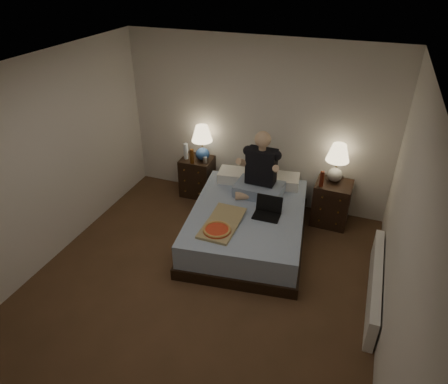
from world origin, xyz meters
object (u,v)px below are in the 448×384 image
at_px(person, 260,165).
at_px(radiator, 375,284).
at_px(soda_can, 205,160).
at_px(pizza_box, 217,230).
at_px(bed, 247,225).
at_px(laptop, 267,209).
at_px(lamp_right, 337,163).
at_px(water_bottle, 186,151).
at_px(beer_bottle_left, 192,156).
at_px(nightstand_right, 331,203).
at_px(lamp_left, 202,143).
at_px(nightstand_left, 198,176).
at_px(beer_bottle_right, 322,179).

xyz_separation_m(person, radiator, (1.66, -0.97, -0.75)).
bearing_deg(soda_can, pizza_box, -62.17).
height_order(bed, laptop, laptop).
distance_m(lamp_right, water_bottle, 2.28).
relative_size(soda_can, beer_bottle_left, 0.43).
height_order(nightstand_right, laptop, laptop).
bearing_deg(nightstand_right, soda_can, -178.00).
xyz_separation_m(laptop, pizza_box, (-0.47, -0.55, -0.08)).
distance_m(lamp_left, radiator, 3.15).
bearing_deg(lamp_left, water_bottle, -167.57).
distance_m(lamp_right, beer_bottle_left, 2.14).
xyz_separation_m(lamp_right, radiator, (0.70, -1.44, -0.73)).
distance_m(soda_can, radiator, 2.99).
distance_m(nightstand_left, laptop, 1.73).
xyz_separation_m(beer_bottle_left, pizza_box, (0.94, -1.35, -0.22)).
relative_size(lamp_right, pizza_box, 0.74).
xyz_separation_m(soda_can, beer_bottle_left, (-0.18, -0.08, 0.06)).
bearing_deg(water_bottle, person, -17.37).
relative_size(person, radiator, 0.58).
height_order(bed, radiator, bed).
distance_m(lamp_right, radiator, 1.75).
distance_m(lamp_right, laptop, 1.25).
bearing_deg(radiator, water_bottle, 155.14).
bearing_deg(soda_can, person, -20.79).
bearing_deg(laptop, lamp_right, 52.88).
relative_size(nightstand_left, person, 0.68).
height_order(nightstand_right, beer_bottle_left, beer_bottle_left).
relative_size(bed, laptop, 5.73).
distance_m(laptop, radiator, 1.54).
height_order(bed, lamp_right, lamp_right).
bearing_deg(bed, beer_bottle_right, 31.68).
bearing_deg(beer_bottle_right, laptop, -126.71).
bearing_deg(nightstand_left, lamp_right, -1.57).
xyz_separation_m(nightstand_left, lamp_left, (0.10, 0.01, 0.60)).
xyz_separation_m(bed, radiator, (1.68, -0.53, -0.04)).
relative_size(nightstand_right, pizza_box, 0.85).
relative_size(beer_bottle_right, pizza_box, 0.30).
distance_m(beer_bottle_left, laptop, 1.62).
bearing_deg(nightstand_right, lamp_left, 179.22).
height_order(lamp_right, beer_bottle_left, lamp_right).
bearing_deg(nightstand_right, nightstand_left, 179.48).
bearing_deg(beer_bottle_right, lamp_left, 173.33).
relative_size(lamp_left, person, 0.60).
xyz_separation_m(bed, soda_can, (-0.95, 0.80, 0.44)).
bearing_deg(bed, lamp_left, 131.16).
bearing_deg(soda_can, water_bottle, 173.09).
relative_size(soda_can, beer_bottle_right, 0.43).
bearing_deg(person, pizza_box, -99.81).
height_order(soda_can, person, person).
bearing_deg(laptop, lamp_left, 142.55).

